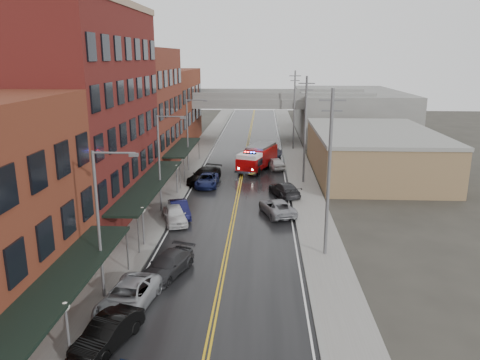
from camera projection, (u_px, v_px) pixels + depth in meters
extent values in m
cube|color=black|center=(238.00, 195.00, 48.94)|extent=(11.00, 160.00, 0.02)
cube|color=slate|center=(169.00, 193.00, 49.29)|extent=(3.00, 160.00, 0.15)
cube|color=slate|center=(308.00, 195.00, 48.56)|extent=(3.00, 160.00, 0.15)
cube|color=gray|center=(184.00, 193.00, 49.21)|extent=(0.30, 160.00, 0.15)
cube|color=gray|center=(292.00, 195.00, 48.65)|extent=(0.30, 160.00, 0.15)
cube|color=#531815|center=(80.00, 116.00, 40.55)|extent=(9.00, 20.00, 18.00)
cube|color=maroon|center=(135.00, 111.00, 57.82)|extent=(9.00, 15.00, 15.00)
cube|color=brown|center=(165.00, 108.00, 75.10)|extent=(9.00, 20.00, 12.00)
cube|color=#866748|center=(373.00, 154.00, 57.16)|extent=(14.00, 22.00, 5.00)
cube|color=slate|center=(348.00, 113.00, 85.63)|extent=(18.00, 30.00, 8.00)
cube|color=black|center=(60.00, 284.00, 23.46)|extent=(2.60, 16.00, 0.18)
cylinder|color=slate|center=(127.00, 251.00, 31.12)|extent=(0.10, 0.10, 3.00)
cube|color=black|center=(150.00, 184.00, 41.80)|extent=(2.60, 18.00, 0.18)
cylinder|color=slate|center=(138.00, 235.00, 33.82)|extent=(0.10, 0.10, 3.00)
cylinder|color=slate|center=(180.00, 176.00, 50.42)|extent=(0.10, 0.10, 3.00)
cube|color=black|center=(183.00, 147.00, 58.69)|extent=(2.60, 13.00, 0.18)
cylinder|color=slate|center=(184.00, 170.00, 53.13)|extent=(0.10, 0.10, 3.00)
cylinder|color=slate|center=(199.00, 150.00, 64.90)|extent=(0.10, 0.10, 3.00)
cylinder|color=#59595B|center=(68.00, 335.00, 21.88)|extent=(0.14, 0.14, 2.80)
sphere|color=silver|center=(65.00, 307.00, 21.50)|extent=(0.44, 0.44, 0.44)
cylinder|color=#59595B|center=(143.00, 229.00, 35.39)|extent=(0.14, 0.14, 2.80)
sphere|color=silver|center=(142.00, 210.00, 35.01)|extent=(0.44, 0.44, 0.44)
cylinder|color=#59595B|center=(177.00, 181.00, 48.91)|extent=(0.14, 0.14, 2.80)
sphere|color=silver|center=(176.00, 167.00, 48.52)|extent=(0.44, 0.44, 0.44)
cylinder|color=#59595B|center=(99.00, 228.00, 26.90)|extent=(0.18, 0.18, 9.00)
cylinder|color=#59595B|center=(114.00, 153.00, 25.71)|extent=(2.40, 0.12, 0.12)
cube|color=#59595B|center=(134.00, 155.00, 25.68)|extent=(0.50, 0.22, 0.18)
cylinder|color=#59595B|center=(159.00, 165.00, 42.34)|extent=(0.18, 0.18, 9.00)
cylinder|color=#59595B|center=(171.00, 117.00, 41.15)|extent=(2.40, 0.12, 0.12)
cube|color=#59595B|center=(183.00, 118.00, 41.12)|extent=(0.50, 0.22, 0.18)
cylinder|color=#59595B|center=(188.00, 136.00, 57.79)|extent=(0.18, 0.18, 9.00)
cylinder|color=#59595B|center=(196.00, 100.00, 56.60)|extent=(2.40, 0.12, 0.12)
cube|color=#59595B|center=(205.00, 101.00, 56.57)|extent=(0.50, 0.22, 0.18)
cylinder|color=#59595B|center=(329.00, 176.00, 32.57)|extent=(0.24, 0.24, 12.00)
cube|color=#59595B|center=(333.00, 100.00, 31.24)|extent=(1.80, 0.12, 0.12)
cube|color=#59595B|center=(332.00, 111.00, 31.42)|extent=(1.40, 0.12, 0.12)
cylinder|color=#59595B|center=(305.00, 131.00, 51.88)|extent=(0.24, 0.24, 12.00)
cube|color=#59595B|center=(307.00, 83.00, 50.54)|extent=(1.80, 0.12, 0.12)
cube|color=#59595B|center=(307.00, 90.00, 50.72)|extent=(1.40, 0.12, 0.12)
cylinder|color=#59595B|center=(294.00, 111.00, 71.18)|extent=(0.24, 0.24, 12.00)
cube|color=#59595B|center=(295.00, 76.00, 69.85)|extent=(1.80, 0.12, 0.12)
cube|color=#59595B|center=(295.00, 81.00, 70.03)|extent=(1.40, 0.12, 0.12)
cube|color=slate|center=(249.00, 101.00, 78.10)|extent=(40.00, 10.00, 1.50)
cube|color=slate|center=(184.00, 123.00, 79.62)|extent=(1.60, 8.00, 6.00)
cube|color=slate|center=(314.00, 124.00, 78.52)|extent=(1.60, 8.00, 6.00)
cube|color=#9C0708|center=(261.00, 155.00, 60.54)|extent=(4.37, 6.26, 2.18)
cube|color=#9C0708|center=(250.00, 164.00, 57.00)|extent=(3.36, 3.42, 1.56)
cube|color=silver|center=(250.00, 156.00, 56.73)|extent=(3.16, 3.18, 0.52)
cube|color=black|center=(250.00, 161.00, 57.11)|extent=(3.03, 2.45, 0.83)
cube|color=slate|center=(261.00, 146.00, 60.22)|extent=(3.98, 5.78, 0.31)
cube|color=black|center=(250.00, 153.00, 56.65)|extent=(1.67, 0.83, 0.15)
sphere|color=#FF0C0C|center=(245.00, 152.00, 56.84)|extent=(0.21, 0.21, 0.21)
sphere|color=#1933FF|center=(254.00, 153.00, 56.41)|extent=(0.21, 0.21, 0.21)
cylinder|color=black|center=(241.00, 170.00, 57.53)|extent=(1.10, 0.69, 1.04)
cylinder|color=black|center=(258.00, 171.00, 56.69)|extent=(1.10, 0.69, 1.04)
cylinder|color=black|center=(251.00, 164.00, 60.78)|extent=(1.10, 0.69, 1.04)
cylinder|color=black|center=(268.00, 165.00, 59.94)|extent=(1.10, 0.69, 1.04)
cylinder|color=black|center=(258.00, 160.00, 63.10)|extent=(1.10, 0.69, 1.04)
cylinder|color=black|center=(274.00, 161.00, 62.26)|extent=(1.10, 0.69, 1.04)
imported|color=black|center=(108.00, 333.00, 23.26)|extent=(2.83, 4.74, 1.48)
imported|color=#94969B|center=(128.00, 297.00, 26.68)|extent=(3.16, 5.68, 1.50)
imported|color=#262628|center=(168.00, 265.00, 30.89)|extent=(3.42, 5.30, 1.43)
imported|color=silver|center=(175.00, 215.00, 40.51)|extent=(3.16, 4.82, 1.53)
imported|color=black|center=(179.00, 209.00, 42.06)|extent=(2.85, 4.62, 1.44)
imported|color=#111842|center=(207.00, 180.00, 52.04)|extent=(2.38, 5.09, 1.41)
imported|color=black|center=(204.00, 175.00, 53.58)|extent=(4.03, 6.11, 1.65)
imported|color=gray|center=(277.00, 207.00, 42.67)|extent=(3.82, 5.61, 1.43)
imported|color=#262628|center=(284.00, 189.00, 48.32)|extent=(3.62, 5.45, 1.47)
imported|color=silver|center=(275.00, 163.00, 59.94)|extent=(2.95, 4.75, 1.51)
imported|color=black|center=(272.00, 153.00, 65.73)|extent=(3.01, 5.20, 1.62)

